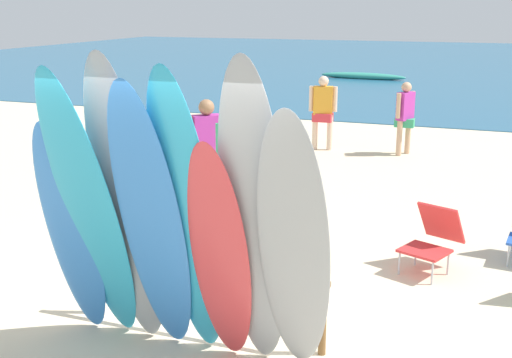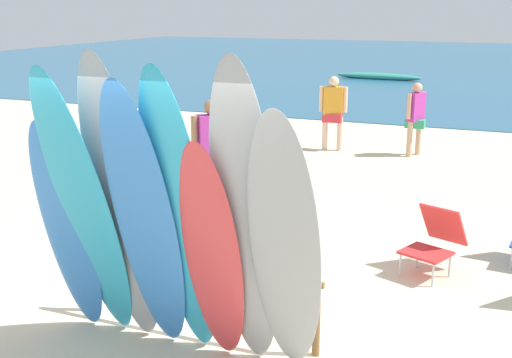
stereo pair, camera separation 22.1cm
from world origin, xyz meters
name	(u,v)px [view 2 (the right image)]	position (x,y,z in m)	size (l,w,h in m)	color
ground	(418,113)	(0.00, 14.00, 0.00)	(60.00, 60.00, 0.00)	beige
ocean_water	(468,63)	(0.00, 31.78, 0.01)	(60.00, 40.00, 0.02)	#235B7F
surfboard_rack	(197,279)	(0.00, 0.00, 0.54)	(2.47, 0.07, 0.71)	brown
surfboard_blue_0	(67,230)	(-1.03, -0.53, 1.07)	(0.50, 0.07, 2.19)	#337AD1
surfboard_teal_1	(85,211)	(-0.75, -0.62, 1.31)	(0.58, 0.08, 2.73)	#289EC6
surfboard_grey_2	(121,207)	(-0.44, -0.53, 1.36)	(0.57, 0.07, 2.78)	#999EA3
surfboard_blue_3	(146,224)	(-0.15, -0.61, 1.27)	(0.57, 0.07, 2.63)	#337AD1
surfboard_teal_4	(180,220)	(0.15, -0.55, 1.32)	(0.54, 0.08, 2.72)	#289EC6
surfboard_red_5	(212,256)	(0.42, -0.51, 1.03)	(0.52, 0.07, 2.11)	#D13D42
surfboard_grey_6	(246,222)	(0.72, -0.51, 1.36)	(0.56, 0.08, 2.78)	#999EA3
surfboard_grey_7	(285,250)	(1.06, -0.53, 1.18)	(0.58, 0.08, 2.45)	#999EA3
beachgoer_photographing	(232,162)	(-0.83, 2.68, 1.00)	(0.45, 0.54, 1.74)	#9E704C
beachgoer_near_rack	(416,114)	(0.73, 8.41, 0.87)	(0.39, 0.52, 1.51)	tan
beachgoer_midbeach	(333,108)	(-0.99, 8.29, 0.91)	(0.59, 0.27, 1.59)	beige
beachgoer_by_water	(212,147)	(-1.52, 3.51, 0.98)	(0.50, 0.47, 1.70)	#9E704C
beach_chair_red	(435,238)	(1.91, 2.32, 0.42)	(0.75, 0.88, 0.79)	#B7B7BC
distant_boat	(379,76)	(-2.85, 22.22, 0.13)	(3.65, 0.76, 0.29)	teal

